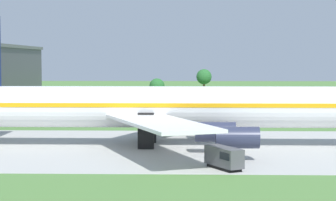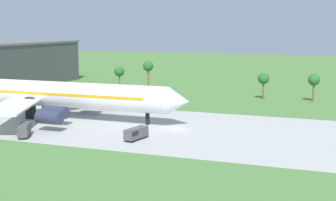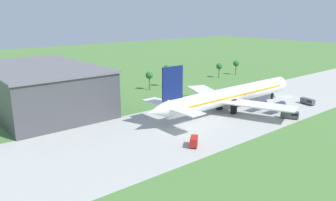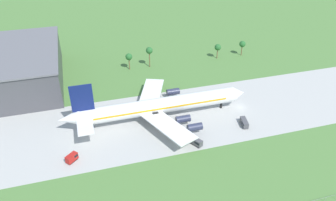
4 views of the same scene
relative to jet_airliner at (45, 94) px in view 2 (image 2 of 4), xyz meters
The scene contains 6 objects.
ground_plane 37.32m from the jet_airliner, ahead, with size 600.00×600.00×0.00m, color #517F3D.
taxiway_strip 37.32m from the jet_airliner, ahead, with size 320.00×44.00×0.02m.
jet_airliner is the anchor object (origin of this frame).
baggage_tug 22.72m from the jet_airliner, 66.56° to the right, with size 4.70×6.34×2.72m.
fuel_truck 35.53m from the jet_airliner, 24.76° to the right, with size 3.21×6.35×2.47m.
palm_tree_row 56.92m from the jet_airliner, 59.19° to the left, with size 69.67×3.60×11.31m.
Camera 2 is at (33.62, -98.16, 23.00)m, focal length 50.00 mm.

